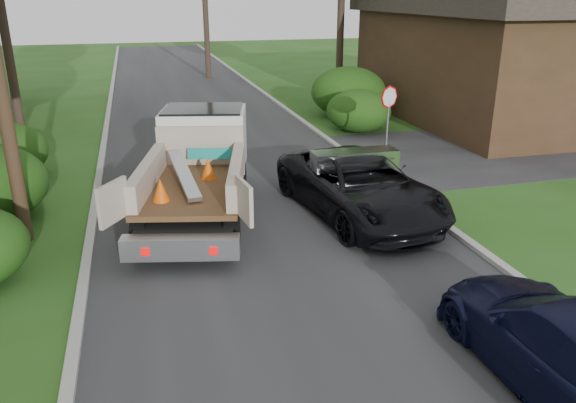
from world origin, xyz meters
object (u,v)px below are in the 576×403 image
at_px(navy_suv, 567,347).
at_px(stop_sign, 389,107).
at_px(house_right, 507,45).
at_px(black_pickup, 359,185).
at_px(flatbed_truck, 200,158).

bearing_deg(navy_suv, stop_sign, -101.62).
xyz_separation_m(house_right, black_pickup, (-10.60, -9.50, -2.39)).
relative_size(house_right, navy_suv, 2.78).
bearing_deg(house_right, flatbed_truck, -151.51).
distance_m(flatbed_truck, black_pickup, 4.15).
bearing_deg(stop_sign, black_pickup, -121.89).
distance_m(stop_sign, house_right, 9.37).
bearing_deg(black_pickup, house_right, 34.54).
relative_size(stop_sign, navy_suv, 0.53).
relative_size(house_right, flatbed_truck, 1.95).
xyz_separation_m(stop_sign, flatbed_truck, (-6.54, -2.78, -0.49)).
xyz_separation_m(house_right, flatbed_truck, (-14.34, -7.78, -1.87)).
distance_m(house_right, flatbed_truck, 16.42).
distance_m(stop_sign, navy_suv, 11.82).
height_order(house_right, flatbed_truck, house_right).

